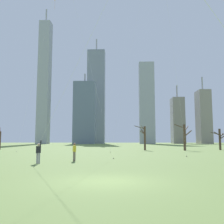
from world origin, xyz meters
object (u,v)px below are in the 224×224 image
distant_kite_high_overhead_orange (51,10)px  bare_tree_right_of_center (220,138)px  kite_flyer_midfield_left_pink (53,120)px  distant_kite_drifting_left_green (141,0)px  bystander_watching_nearby (74,151)px  bare_tree_left_of_center (185,136)px  bare_tree_center (144,137)px

distant_kite_high_overhead_orange → bare_tree_right_of_center: 38.34m
kite_flyer_midfield_left_pink → distant_kite_drifting_left_green: 33.47m
kite_flyer_midfield_left_pink → distant_kite_high_overhead_orange: 25.72m
bare_tree_right_of_center → bystander_watching_nearby: bearing=-130.0°
distant_kite_high_overhead_orange → bare_tree_left_of_center: (22.40, 10.91, -19.13)m
kite_flyer_midfield_left_pink → distant_kite_drifting_left_green: distant_kite_drifting_left_green is taller
distant_kite_drifting_left_green → bare_tree_right_of_center: (15.65, 8.30, -24.09)m
bystander_watching_nearby → bare_tree_left_of_center: bare_tree_left_of_center is taller
distant_kite_drifting_left_green → bare_tree_center: (0.80, 6.14, -23.83)m
bystander_watching_nearby → distant_kite_high_overhead_orange: (-6.64, 13.78, 20.83)m
bystander_watching_nearby → kite_flyer_midfield_left_pink: bearing=-106.8°
bystander_watching_nearby → bare_tree_right_of_center: bearing=50.0°
bare_tree_left_of_center → bare_tree_right_of_center: (7.52, 3.04, -0.37)m
bystander_watching_nearby → bare_tree_left_of_center: 29.34m
distant_kite_high_overhead_orange → bare_tree_center: size_ratio=5.10×
distant_kite_drifting_left_green → bare_tree_right_of_center: bearing=27.9°
bystander_watching_nearby → bare_tree_right_of_center: size_ratio=0.39×
kite_flyer_midfield_left_pink → distant_kite_high_overhead_orange: bearing=108.1°
bare_tree_right_of_center → bare_tree_center: (-14.84, -2.16, 0.27)m
bare_tree_left_of_center → distant_kite_high_overhead_orange: bearing=-154.0°
kite_flyer_midfield_left_pink → bare_tree_center: 30.48m
distant_kite_drifting_left_green → distant_kite_high_overhead_orange: size_ratio=1.23×
bare_tree_left_of_center → bare_tree_center: size_ratio=1.02×
bare_tree_left_of_center → distant_kite_drifting_left_green: bearing=-147.1°
distant_kite_high_overhead_orange → bystander_watching_nearby: bearing=-64.3°
distant_kite_high_overhead_orange → kite_flyer_midfield_left_pink: bearing=-71.9°
bare_tree_right_of_center → bare_tree_left_of_center: bearing=-158.0°
kite_flyer_midfield_left_pink → distant_kite_drifting_left_green: size_ratio=0.63×
distant_kite_drifting_left_green → bare_tree_left_of_center: distant_kite_drifting_left_green is taller
distant_kite_high_overhead_orange → bare_tree_left_of_center: distant_kite_high_overhead_orange is taller
bystander_watching_nearby → distant_kite_drifting_left_green: (7.63, 19.43, 25.42)m
bare_tree_right_of_center → bare_tree_center: bare_tree_center is taller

